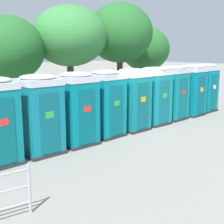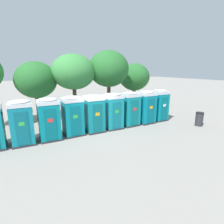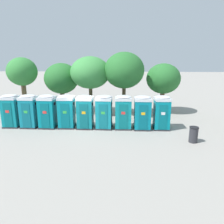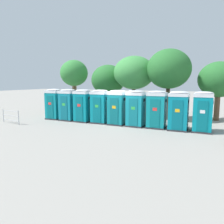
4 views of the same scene
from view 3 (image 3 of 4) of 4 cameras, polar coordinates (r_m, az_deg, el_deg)
ground_plane at (r=17.19m, az=-6.81°, el=-3.88°), size 120.00×120.00×0.00m
portapotty_0 at (r=18.55m, az=-24.84°, el=0.34°), size 1.20×1.21×2.54m
portapotty_1 at (r=17.89m, az=-20.82°, el=0.26°), size 1.24×1.23×2.54m
portapotty_2 at (r=17.34m, az=-16.48°, el=0.19°), size 1.25×1.23×2.54m
portapotty_3 at (r=17.01m, az=-11.80°, el=0.21°), size 1.24×1.23×2.54m
portapotty_4 at (r=16.64m, az=-7.05°, el=0.09°), size 1.20×1.21×2.54m
portapotty_5 at (r=16.47m, az=-2.10°, el=0.04°), size 1.25×1.25×2.54m
portapotty_6 at (r=16.44m, az=2.92°, el=0.01°), size 1.26×1.22×2.54m
portapotty_7 at (r=16.42m, az=7.95°, el=-0.14°), size 1.24×1.21×2.54m
portapotty_8 at (r=16.70m, az=12.85°, el=-0.11°), size 1.17×1.21×2.54m
street_tree_0 at (r=19.54m, az=3.20°, el=10.75°), size 3.52×3.52×5.72m
street_tree_1 at (r=21.94m, az=-22.42°, el=9.54°), size 2.73×2.73×5.26m
street_tree_2 at (r=20.15m, az=-5.71°, el=10.15°), size 3.58×3.58×5.35m
street_tree_3 at (r=21.26m, az=13.25°, el=8.40°), size 3.17×3.17×4.71m
street_tree_4 at (r=21.46m, az=-13.06°, el=8.46°), size 3.22×3.22×4.73m
trash_can at (r=14.93m, az=20.52°, el=-5.54°), size 0.58×0.58×1.02m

